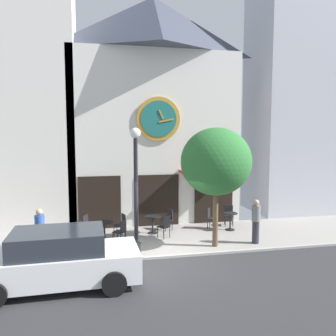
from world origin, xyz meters
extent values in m
cube|color=gray|center=(0.00, 2.09, -0.03)|extent=(26.08, 4.19, 0.05)
cube|color=#2D2D30|center=(0.00, -2.92, -0.03)|extent=(26.08, 5.84, 0.05)
cube|color=#A8A5A0|center=(0.00, 0.02, 0.04)|extent=(26.08, 0.12, 0.08)
cube|color=silver|center=(0.50, 5.44, 3.93)|extent=(7.81, 2.50, 7.86)
pyramid|color=#383D4C|center=(0.50, 5.44, 9.13)|extent=(7.03, 3.49, 2.54)
cylinder|color=#B7842D|center=(0.50, 4.13, 4.78)|extent=(1.93, 0.10, 1.93)
cylinder|color=#1E6660|center=(0.50, 4.07, 4.78)|extent=(1.58, 0.04, 1.58)
cube|color=#B7842D|center=(0.60, 4.03, 4.97)|extent=(0.25, 0.03, 0.42)
cube|color=#B7842D|center=(0.83, 4.03, 4.70)|extent=(0.67, 0.03, 0.21)
cube|color=black|center=(-2.10, 4.15, 1.15)|extent=(1.82, 0.10, 2.30)
cube|color=black|center=(0.50, 4.15, 1.15)|extent=(1.82, 0.10, 2.30)
cube|color=black|center=(3.11, 4.15, 1.15)|extent=(1.82, 0.10, 2.30)
cube|color=#B23333|center=(2.69, 3.84, 2.45)|extent=(2.50, 0.90, 0.12)
cube|color=#B2B2BC|center=(8.55, 5.85, 6.27)|extent=(5.26, 3.32, 12.54)
cylinder|color=black|center=(-0.91, 0.68, 0.18)|extent=(0.32, 0.32, 0.36)
cylinder|color=black|center=(-0.91, 0.68, 1.99)|extent=(0.14, 0.14, 3.97)
sphere|color=white|center=(-0.91, 0.68, 4.15)|extent=(0.36, 0.36, 0.36)
cylinder|color=brown|center=(2.01, 0.84, 1.11)|extent=(0.20, 0.20, 2.22)
ellipsoid|color=#2D7033|center=(2.01, 0.84, 3.13)|extent=(2.58, 2.32, 2.45)
cylinder|color=black|center=(-1.96, 2.42, 0.35)|extent=(0.07, 0.07, 0.71)
cylinder|color=black|center=(-1.96, 2.42, 0.01)|extent=(0.40, 0.40, 0.03)
cylinder|color=black|center=(-1.96, 2.42, 0.71)|extent=(0.70, 0.70, 0.03)
cylinder|color=black|center=(0.03, 2.94, 0.35)|extent=(0.07, 0.07, 0.71)
cylinder|color=black|center=(0.03, 2.94, 0.01)|extent=(0.40, 0.40, 0.03)
cylinder|color=black|center=(0.03, 2.94, 0.71)|extent=(0.66, 0.66, 0.03)
cylinder|color=black|center=(3.37, 2.74, 0.37)|extent=(0.07, 0.07, 0.73)
cylinder|color=black|center=(3.37, 2.74, 0.01)|extent=(0.40, 0.40, 0.03)
cylinder|color=black|center=(3.37, 2.74, 0.73)|extent=(0.62, 0.62, 0.03)
cube|color=black|center=(-2.53, 2.87, 0.45)|extent=(0.54, 0.54, 0.04)
cube|color=black|center=(-2.69, 2.95, 0.68)|extent=(0.22, 0.35, 0.45)
cylinder|color=black|center=(-2.46, 2.64, 0.23)|extent=(0.03, 0.03, 0.45)
cylinder|color=black|center=(-2.30, 2.93, 0.23)|extent=(0.03, 0.03, 0.45)
cylinder|color=black|center=(-2.76, 2.80, 0.23)|extent=(0.03, 0.03, 0.45)
cylinder|color=black|center=(-2.60, 3.10, 0.23)|extent=(0.03, 0.03, 0.45)
cube|color=black|center=(0.69, 3.28, 0.45)|extent=(0.51, 0.51, 0.04)
cube|color=black|center=(0.86, 3.34, 0.68)|extent=(0.17, 0.37, 0.45)
cylinder|color=black|center=(0.47, 3.38, 0.23)|extent=(0.03, 0.03, 0.45)
cylinder|color=black|center=(0.59, 3.06, 0.23)|extent=(0.03, 0.03, 0.45)
cylinder|color=black|center=(0.79, 3.50, 0.23)|extent=(0.03, 0.03, 0.45)
cylinder|color=black|center=(0.91, 3.18, 0.23)|extent=(0.03, 0.03, 0.45)
cube|color=black|center=(-1.42, 1.87, 0.45)|extent=(0.56, 0.56, 0.04)
cube|color=black|center=(-1.28, 1.77, 0.68)|extent=(0.26, 0.33, 0.45)
cylinder|color=black|center=(-1.46, 2.11, 0.23)|extent=(0.03, 0.03, 0.45)
cylinder|color=black|center=(-1.66, 1.83, 0.23)|extent=(0.03, 0.03, 0.45)
cylinder|color=black|center=(-1.19, 1.91, 0.23)|extent=(0.03, 0.03, 0.45)
cylinder|color=black|center=(-1.39, 1.63, 0.23)|extent=(0.03, 0.03, 0.45)
cube|color=black|center=(2.69, 3.09, 0.45)|extent=(0.56, 0.56, 0.04)
cube|color=black|center=(2.55, 3.20, 0.68)|extent=(0.26, 0.33, 0.45)
cylinder|color=black|center=(2.73, 2.86, 0.23)|extent=(0.03, 0.03, 0.45)
cylinder|color=black|center=(2.93, 3.13, 0.23)|extent=(0.03, 0.03, 0.45)
cylinder|color=black|center=(2.46, 3.06, 0.23)|extent=(0.03, 0.03, 0.45)
cylinder|color=black|center=(2.66, 3.33, 0.23)|extent=(0.03, 0.03, 0.45)
cube|color=black|center=(0.36, 2.26, 0.45)|extent=(0.56, 0.56, 0.04)
cube|color=black|center=(0.46, 2.11, 0.68)|extent=(0.34, 0.25, 0.45)
cylinder|color=black|center=(0.40, 2.49, 0.23)|extent=(0.03, 0.03, 0.45)
cylinder|color=black|center=(0.12, 2.30, 0.23)|extent=(0.03, 0.03, 0.45)
cylinder|color=black|center=(0.60, 2.21, 0.23)|extent=(0.03, 0.03, 0.45)
cylinder|color=black|center=(0.32, 2.02, 0.23)|extent=(0.03, 0.03, 0.45)
cube|color=black|center=(3.58, 3.42, 0.45)|extent=(0.50, 0.50, 0.04)
cube|color=black|center=(3.63, 3.59, 0.68)|extent=(0.38, 0.15, 0.45)
cylinder|color=black|center=(3.37, 3.31, 0.23)|extent=(0.03, 0.03, 0.45)
cylinder|color=black|center=(3.69, 3.21, 0.23)|extent=(0.03, 0.03, 0.45)
cylinder|color=black|center=(3.47, 3.63, 0.23)|extent=(0.03, 0.03, 0.45)
cylinder|color=black|center=(3.79, 3.54, 0.23)|extent=(0.03, 0.03, 0.45)
cube|color=black|center=(-2.67, 2.14, 0.45)|extent=(0.56, 0.56, 0.04)
cube|color=black|center=(-2.82, 2.03, 0.68)|extent=(0.27, 0.32, 0.45)
cylinder|color=black|center=(-2.44, 2.11, 0.23)|extent=(0.03, 0.03, 0.45)
cylinder|color=black|center=(-2.65, 2.38, 0.23)|extent=(0.03, 0.03, 0.45)
cylinder|color=black|center=(-2.70, 1.90, 0.23)|extent=(0.03, 0.03, 0.45)
cylinder|color=black|center=(-2.91, 2.17, 0.23)|extent=(0.03, 0.03, 0.45)
cube|color=black|center=(-1.35, 2.78, 0.45)|extent=(0.50, 0.50, 0.04)
cube|color=black|center=(-1.18, 2.83, 0.68)|extent=(0.15, 0.38, 0.45)
cylinder|color=black|center=(-1.57, 2.90, 0.23)|extent=(0.03, 0.03, 0.45)
cylinder|color=black|center=(-1.47, 2.57, 0.23)|extent=(0.03, 0.03, 0.45)
cylinder|color=black|center=(-1.24, 2.99, 0.23)|extent=(0.03, 0.03, 0.45)
cylinder|color=black|center=(-1.14, 2.67, 0.23)|extent=(0.03, 0.03, 0.45)
cylinder|color=#2D2D38|center=(-4.09, 0.88, 0.42)|extent=(0.36, 0.36, 0.85)
cylinder|color=#3359B2|center=(-4.09, 0.88, 1.15)|extent=(0.45, 0.45, 0.60)
sphere|color=tan|center=(-4.09, 0.88, 1.56)|extent=(0.22, 0.22, 0.22)
cylinder|color=#2D2D38|center=(3.63, 0.86, 0.42)|extent=(0.31, 0.31, 0.85)
cylinder|color=slate|center=(3.63, 0.86, 1.15)|extent=(0.39, 0.39, 0.60)
sphere|color=tan|center=(3.63, 0.86, 1.56)|extent=(0.22, 0.22, 0.22)
cube|color=white|center=(-3.27, -1.48, 0.60)|extent=(4.34, 1.90, 0.75)
cube|color=#262B33|center=(-3.27, -1.48, 1.25)|extent=(2.44, 1.64, 0.60)
cylinder|color=black|center=(-1.83, -2.34, 0.32)|extent=(0.64, 0.23, 0.64)
cylinder|color=black|center=(-1.87, -0.54, 0.32)|extent=(0.64, 0.23, 0.64)
cylinder|color=black|center=(-4.71, -0.61, 0.32)|extent=(0.64, 0.23, 0.64)
camera|label=1|loc=(-2.22, -10.90, 4.13)|focal=36.88mm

